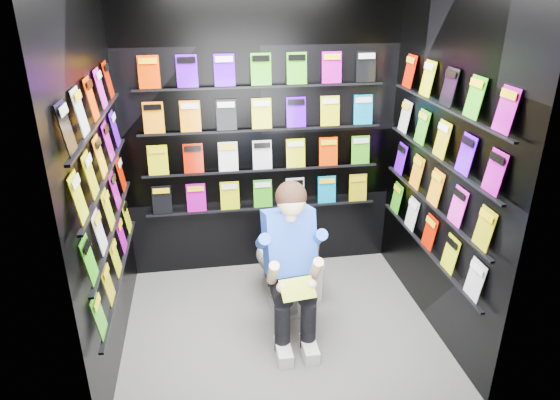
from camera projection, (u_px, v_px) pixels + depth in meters
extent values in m
plane|color=#5D5E5B|center=(280.00, 327.00, 3.96)|extent=(2.40, 2.40, 0.00)
cube|color=black|center=(262.00, 134.00, 4.35)|extent=(2.40, 0.04, 2.60)
cube|color=black|center=(311.00, 242.00, 2.54)|extent=(2.40, 0.04, 2.60)
cube|color=black|center=(99.00, 184.00, 3.27)|extent=(0.04, 2.00, 2.60)
cube|color=black|center=(443.00, 165.00, 3.62)|extent=(0.04, 2.00, 2.60)
imported|color=white|center=(280.00, 262.00, 4.17)|extent=(0.51, 0.80, 0.73)
cube|color=white|center=(301.00, 274.00, 4.39)|extent=(0.29, 0.46, 0.32)
cube|color=white|center=(301.00, 256.00, 4.32)|extent=(0.31, 0.48, 0.03)
cube|color=green|center=(298.00, 289.00, 3.43)|extent=(0.26, 0.17, 0.10)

